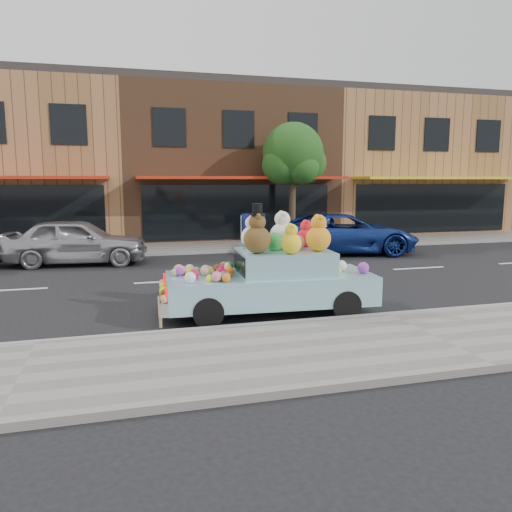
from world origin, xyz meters
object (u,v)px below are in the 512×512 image
object	(u,v)px
art_car	(272,276)
street_tree	(293,159)
car_silver	(77,241)
car_blue	(345,234)

from	to	relation	value
art_car	street_tree	bearing A→B (deg)	71.95
car_silver	car_blue	xyz separation A→B (m)	(9.74, -0.06, -0.01)
car_silver	street_tree	bearing A→B (deg)	-65.64
car_silver	art_car	distance (m)	8.84
street_tree	car_blue	bearing A→B (deg)	-69.19
street_tree	car_silver	size ratio (longest dim) A/B	1.14
art_car	car_silver	bearing A→B (deg)	123.91
car_silver	car_blue	size ratio (longest dim) A/B	0.83
street_tree	car_silver	xyz separation A→B (m)	(-8.63, -2.84, -2.91)
car_blue	art_car	bearing A→B (deg)	156.54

